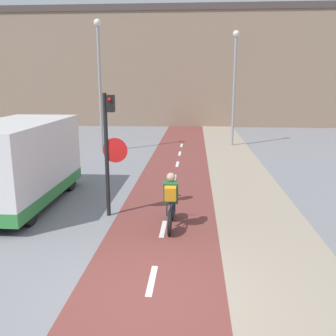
{
  "coord_description": "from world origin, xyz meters",
  "views": [
    {
      "loc": [
        0.75,
        -5.77,
        3.65
      ],
      "look_at": [
        0.0,
        4.68,
        1.2
      ],
      "focal_mm": 40.0,
      "sensor_mm": 36.0,
      "label": 1
    }
  ],
  "objects_px": {
    "street_lamp_far": "(99,72)",
    "street_lamp_sidewalk": "(235,76)",
    "cyclist_near": "(171,202)",
    "van": "(18,165)",
    "traffic_light_pole": "(109,142)"
  },
  "relations": [
    {
      "from": "traffic_light_pole",
      "to": "van",
      "type": "xyz_separation_m",
      "value": [
        -2.93,
        0.74,
        -0.84
      ]
    },
    {
      "from": "traffic_light_pole",
      "to": "street_lamp_sidewalk",
      "type": "bearing_deg",
      "value": 69.4
    },
    {
      "from": "cyclist_near",
      "to": "street_lamp_far",
      "type": "bearing_deg",
      "value": 112.65
    },
    {
      "from": "street_lamp_sidewalk",
      "to": "street_lamp_far",
      "type": "bearing_deg",
      "value": -162.32
    },
    {
      "from": "traffic_light_pole",
      "to": "street_lamp_far",
      "type": "xyz_separation_m",
      "value": [
        -2.59,
        9.48,
        1.99
      ]
    },
    {
      "from": "street_lamp_far",
      "to": "van",
      "type": "height_order",
      "value": "street_lamp_far"
    },
    {
      "from": "street_lamp_far",
      "to": "street_lamp_sidewalk",
      "type": "relative_size",
      "value": 1.05
    },
    {
      "from": "cyclist_near",
      "to": "van",
      "type": "height_order",
      "value": "van"
    },
    {
      "from": "street_lamp_far",
      "to": "traffic_light_pole",
      "type": "bearing_deg",
      "value": -74.72
    },
    {
      "from": "traffic_light_pole",
      "to": "street_lamp_sidewalk",
      "type": "relative_size",
      "value": 0.53
    },
    {
      "from": "street_lamp_sidewalk",
      "to": "cyclist_near",
      "type": "xyz_separation_m",
      "value": [
        -2.7,
        -12.51,
        -3.18
      ]
    },
    {
      "from": "cyclist_near",
      "to": "street_lamp_sidewalk",
      "type": "bearing_deg",
      "value": 77.82
    },
    {
      "from": "street_lamp_far",
      "to": "van",
      "type": "distance_m",
      "value": 9.19
    },
    {
      "from": "street_lamp_far",
      "to": "street_lamp_sidewalk",
      "type": "distance_m",
      "value": 7.34
    },
    {
      "from": "traffic_light_pole",
      "to": "cyclist_near",
      "type": "bearing_deg",
      "value": -25.25
    }
  ]
}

